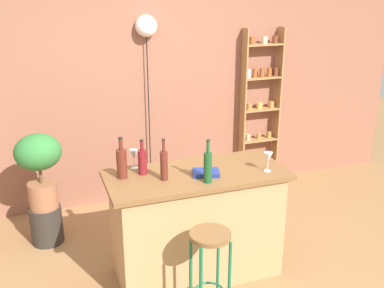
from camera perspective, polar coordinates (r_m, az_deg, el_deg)
back_wall at (r=5.14m, az=-5.80°, el=8.07°), size 6.40×0.10×2.80m
kitchen_counter at (r=3.97m, az=0.53°, el=-9.80°), size 1.48×0.66×0.94m
bar_stool at (r=3.43m, az=2.24°, el=-13.89°), size 0.30×0.30×0.74m
spice_shelf at (r=5.58m, az=8.47°, el=4.47°), size 0.48×0.14×1.92m
plant_stool at (r=4.75m, az=-17.58°, el=-9.48°), size 0.31×0.31×0.37m
potted_plant at (r=4.48m, az=-18.42°, el=-2.25°), size 0.43×0.38×0.74m
bottle_sauce_amber at (r=3.66m, az=-8.71°, el=-2.29°), size 0.08×0.08×0.34m
bottle_wine_red at (r=3.54m, az=1.97°, el=-2.78°), size 0.07×0.07×0.35m
bottle_soda_blue at (r=3.59m, az=-3.49°, el=-2.55°), size 0.06×0.06×0.34m
bottle_olive_oil at (r=3.71m, az=-6.16°, el=-2.13°), size 0.07×0.07×0.29m
wine_glass_left at (r=3.79m, az=9.41°, el=-1.70°), size 0.07×0.07×0.16m
wine_glass_center at (r=3.83m, az=-7.23°, el=-1.39°), size 0.07×0.07×0.16m
cookbook at (r=3.71m, az=1.74°, el=-3.58°), size 0.24×0.20×0.03m
pendant_globe_light at (r=4.95m, az=-5.73°, el=14.10°), size 0.23×0.23×2.09m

